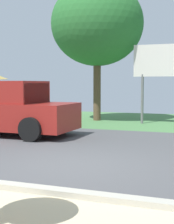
% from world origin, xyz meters
% --- Properties ---
extents(ground_plane, '(40.00, 22.00, 0.20)m').
position_xyz_m(ground_plane, '(0.00, 2.95, -0.05)').
color(ground_plane, '#4C4C4F').
extents(pickup_truck, '(5.20, 2.28, 1.88)m').
position_xyz_m(pickup_truck, '(-4.04, 3.48, 0.87)').
color(pickup_truck, maroon).
rests_on(pickup_truck, ground_plane).
extents(roadside_billboard, '(2.60, 0.12, 3.50)m').
position_xyz_m(roadside_billboard, '(0.71, 8.63, 2.55)').
color(roadside_billboard, slate).
rests_on(roadside_billboard, ground_plane).
extents(tree_center_back, '(4.42, 4.42, 6.65)m').
position_xyz_m(tree_center_back, '(-2.53, 9.18, 4.63)').
color(tree_center_back, brown).
rests_on(tree_center_back, ground_plane).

